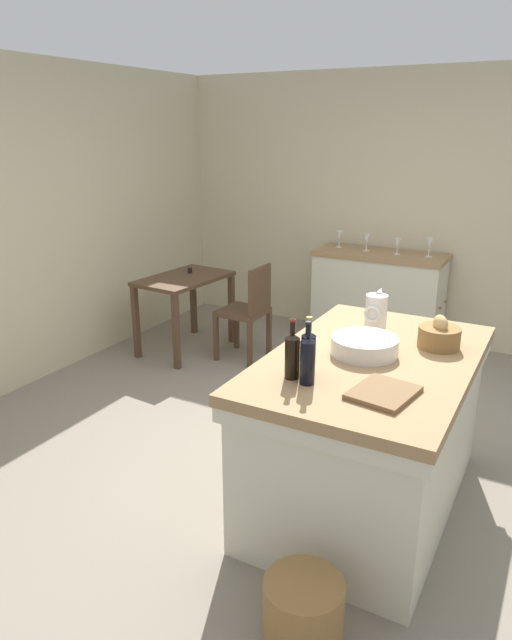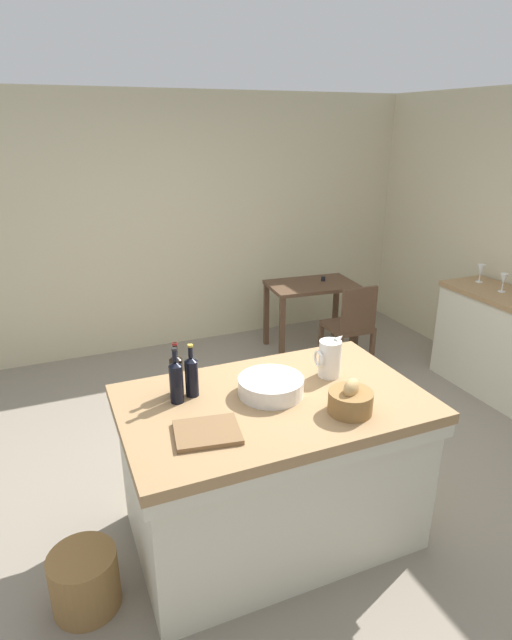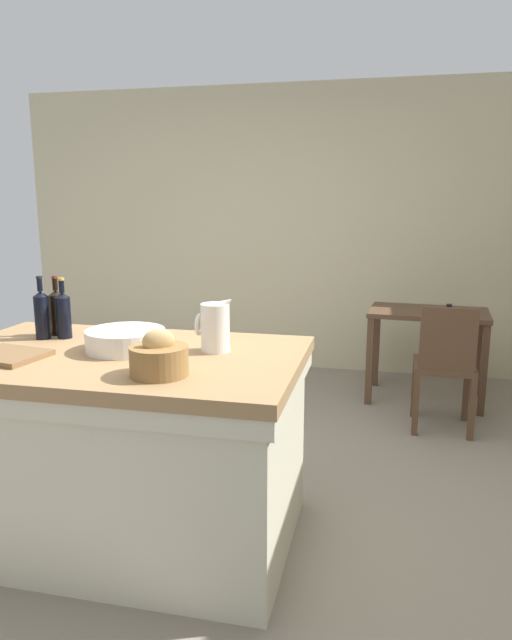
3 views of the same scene
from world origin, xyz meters
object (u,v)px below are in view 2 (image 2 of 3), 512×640
at_px(wash_bowl, 271,386).
at_px(wine_glass_right, 481,270).
at_px(wooden_chair, 351,325).
at_px(wine_bottle_amber, 177,373).
at_px(side_cabinet, 505,346).
at_px(wine_bottle_green, 176,380).
at_px(wine_glass_middle, 504,279).
at_px(bread_basket, 350,400).
at_px(pitcher, 330,358).
at_px(island_table, 273,463).
at_px(cutting_board, 207,432).
at_px(wine_bottle_dark, 192,375).
at_px(writing_desk, 311,294).
at_px(wicker_hamper, 85,580).

height_order(wash_bowl, wine_glass_right, wine_glass_right).
xyz_separation_m(wooden_chair, wash_bowl, (-1.57, -1.60, 0.47)).
bearing_deg(wash_bowl, wine_bottle_amber, 156.06).
xyz_separation_m(side_cabinet, wine_bottle_green, (-3.08, -0.59, 0.57)).
bearing_deg(wine_glass_middle, bread_basket, -152.74).
relative_size(pitcher, wine_bottle_green, 0.84).
distance_m(island_table, side_cabinet, 2.70).
relative_size(side_cabinet, wine_bottle_amber, 4.21).
bearing_deg(wooden_chair, cutting_board, -137.42).
bearing_deg(side_cabinet, wine_bottle_dark, -169.49).
distance_m(writing_desk, wine_bottle_dark, 2.86).
bearing_deg(wine_bottle_dark, wine_bottle_green, -158.56).
height_order(wine_bottle_amber, wine_bottle_green, wine_bottle_green).
distance_m(side_cabinet, wine_bottle_amber, 3.14).
distance_m(island_table, wash_bowl, 0.47).
height_order(writing_desk, wine_bottle_amber, wine_bottle_amber).
bearing_deg(wine_bottle_dark, cutting_board, -96.13).
bearing_deg(wine_glass_middle, writing_desk, 128.34).
distance_m(wash_bowl, wine_bottle_amber, 0.52).
height_order(wine_bottle_green, wine_glass_right, wine_bottle_green).
bearing_deg(wine_bottle_dark, bread_basket, -34.67).
distance_m(side_cabinet, bread_basket, 2.56).
bearing_deg(wooden_chair, island_table, -133.57).
xyz_separation_m(wash_bowl, wine_bottle_amber, (-0.47, 0.21, 0.07)).
relative_size(side_cabinet, wine_glass_right, 7.63).
height_order(island_table, writing_desk, island_table).
height_order(wine_glass_middle, wine_glass_right, wine_glass_right).
xyz_separation_m(wash_bowl, wine_glass_middle, (2.60, 0.86, 0.08)).
xyz_separation_m(writing_desk, wine_glass_middle, (1.10, -1.40, 0.41)).
relative_size(wine_bottle_green, wine_glass_middle, 1.93).
bearing_deg(pitcher, bread_basket, -105.20).
bearing_deg(wine_bottle_dark, writing_desk, 48.03).
height_order(island_table, wine_bottle_green, wine_bottle_green).
bearing_deg(wine_bottle_amber, wine_bottle_dark, -38.20).
height_order(writing_desk, cutting_board, cutting_board).
xyz_separation_m(wooden_chair, wine_bottle_dark, (-1.97, -1.45, 0.54)).
bearing_deg(wash_bowl, writing_desk, 56.52).
bearing_deg(wine_bottle_amber, wicker_hamper, -149.58).
distance_m(side_cabinet, wine_bottle_dark, 3.08).
xyz_separation_m(island_table, wine_bottle_dark, (-0.39, 0.21, 0.54)).
height_order(pitcher, wine_glass_middle, pitcher).
bearing_deg(side_cabinet, wine_bottle_amber, -170.71).
bearing_deg(wine_bottle_dark, wash_bowl, -21.03).
distance_m(wash_bowl, wicker_hamper, 1.35).
xyz_separation_m(wine_bottle_green, wine_glass_middle, (3.09, 0.74, -0.00)).
bearing_deg(wine_glass_right, writing_desk, 136.29).
xyz_separation_m(wine_bottle_dark, wine_bottle_amber, (-0.07, 0.05, 0.00)).
relative_size(wooden_chair, wine_bottle_green, 2.86).
height_order(pitcher, wicker_hamper, pitcher).
xyz_separation_m(wash_bowl, wine_bottle_green, (-0.49, 0.12, 0.08)).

